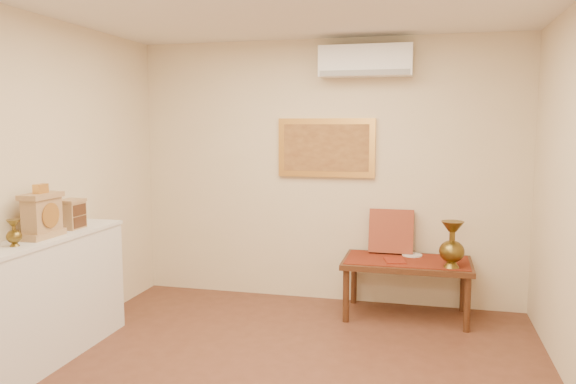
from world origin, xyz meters
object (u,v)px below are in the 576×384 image
(mantel_clock, at_px, (42,215))
(low_table, at_px, (407,267))
(display_ledge, at_px, (31,306))
(brass_urn_tall, at_px, (452,240))
(wooden_chest, at_px, (72,214))

(mantel_clock, relative_size, low_table, 0.34)
(display_ledge, xyz_separation_m, mantel_clock, (0.02, 0.15, 0.66))
(brass_urn_tall, relative_size, low_table, 0.42)
(wooden_chest, distance_m, low_table, 3.06)
(mantel_clock, xyz_separation_m, wooden_chest, (-0.01, 0.38, -0.05))
(mantel_clock, distance_m, wooden_chest, 0.38)
(brass_urn_tall, distance_m, mantel_clock, 3.43)
(wooden_chest, bearing_deg, brass_urn_tall, 20.45)
(display_ledge, height_order, low_table, display_ledge)
(brass_urn_tall, xyz_separation_m, display_ledge, (-3.07, -1.68, -0.32))
(display_ledge, bearing_deg, mantel_clock, 84.16)
(mantel_clock, bearing_deg, low_table, 32.97)
(mantel_clock, height_order, wooden_chest, mantel_clock)
(mantel_clock, distance_m, low_table, 3.24)
(display_ledge, height_order, mantel_clock, mantel_clock)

